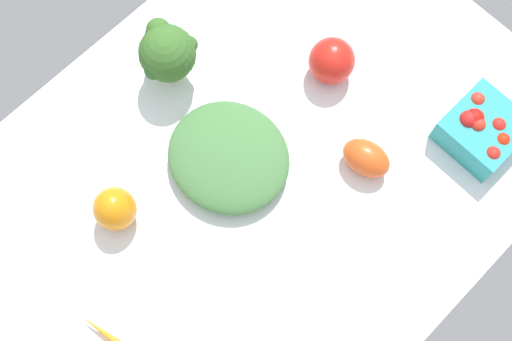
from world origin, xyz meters
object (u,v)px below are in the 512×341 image
Objects in this scene: leafy_greens_clump at (229,157)px; roma_tomato at (366,158)px; bell_pepper_orange at (115,209)px; bell_pepper_red at (332,61)px; broccoli_head at (167,52)px; berry_basket at (482,130)px.

leafy_greens_clump is 2.52× the size of roma_tomato.
bell_pepper_orange is at bearing -17.32° from leafy_greens_clump.
roma_tomato is at bearing 62.12° from bell_pepper_red.
roma_tomato is (8.44, 15.95, -1.29)cm from bell_pepper_red.
berry_basket is at bearing 122.14° from broccoli_head.
berry_basket is at bearing 148.14° from bell_pepper_orange.
roma_tomato reaches higher than leafy_greens_clump.
bell_pepper_orange is (19.39, -6.04, 1.72)cm from leafy_greens_clump.
broccoli_head reaches higher than roma_tomato.
broccoli_head reaches higher than berry_basket.
bell_pepper_orange is at bearing 28.88° from broccoli_head.
broccoli_head is 27.49cm from bell_pepper_orange.
roma_tomato is (-11.49, 35.59, -4.86)cm from broccoli_head.
berry_basket is (-17.36, 10.34, 0.47)cm from roma_tomato.
broccoli_head is 28.20cm from bell_pepper_red.
bell_pepper_red is at bearing -71.26° from berry_basket.
berry_basket is at bearing -132.78° from roma_tomato.
bell_pepper_orange is at bearing -31.86° from berry_basket.
bell_pepper_red is 27.78cm from berry_basket.
broccoli_head is (-4.48, -19.21, 5.24)cm from leafy_greens_clump.
broccoli_head is at bearing -57.86° from berry_basket.
bell_pepper_red is 0.70× the size of berry_basket.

